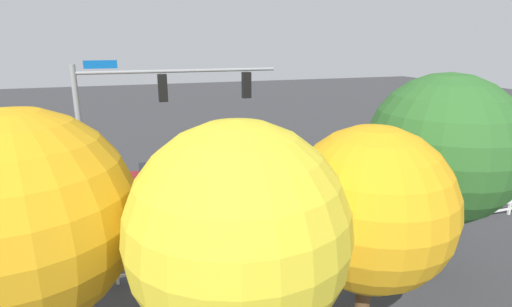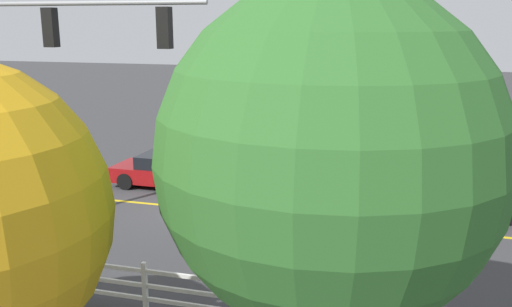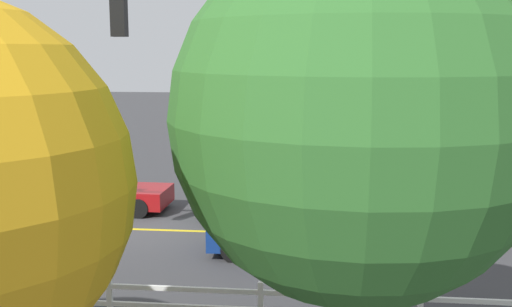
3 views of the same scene
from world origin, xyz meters
The scene contains 8 objects.
ground_plane centered at (0.00, 0.00, 0.00)m, with size 120.00×120.00×0.00m, color #38383A.
lane_center_stripe centered at (-4.00, 0.00, 0.00)m, with size 28.00×0.16×0.01m, color gold.
signal_assembly centered at (2.85, 4.26, 5.04)m, with size 7.38×0.38×7.17m.
car_1 centered at (1.87, -2.13, 0.62)m, with size 4.56×1.97×1.28m.
car_2 centered at (-4.80, 1.69, 0.67)m, with size 4.42×1.94×1.39m.
car_3 centered at (-3.87, -1.66, 0.71)m, with size 4.39×2.02×1.47m.
white_rail_fence centered at (-3.00, 6.79, 0.60)m, with size 26.10×0.10×1.15m.
tree_0 centered at (-5.94, 9.59, 4.49)m, with size 4.80×4.80×6.90m.
Camera 2 is at (-6.96, 16.94, 6.31)m, focal length 38.81 mm.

